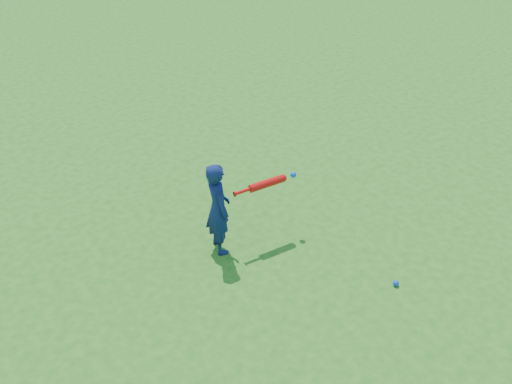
% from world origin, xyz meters
% --- Properties ---
extents(ground, '(80.00, 80.00, 0.00)m').
position_xyz_m(ground, '(0.00, 0.00, 0.00)').
color(ground, '#236518').
rests_on(ground, ground).
extents(child, '(0.34, 0.46, 1.16)m').
position_xyz_m(child, '(0.74, 0.39, 0.58)').
color(child, '#111D4F').
rests_on(child, ground).
extents(ground_ball_blue, '(0.07, 0.07, 0.07)m').
position_xyz_m(ground_ball_blue, '(2.07, -1.19, 0.03)').
color(ground_ball_blue, blue).
rests_on(ground_ball_blue, ground).
extents(bat_swing, '(0.84, 0.11, 0.09)m').
position_xyz_m(bat_swing, '(1.39, 0.32, 0.74)').
color(bat_swing, red).
rests_on(bat_swing, ground).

